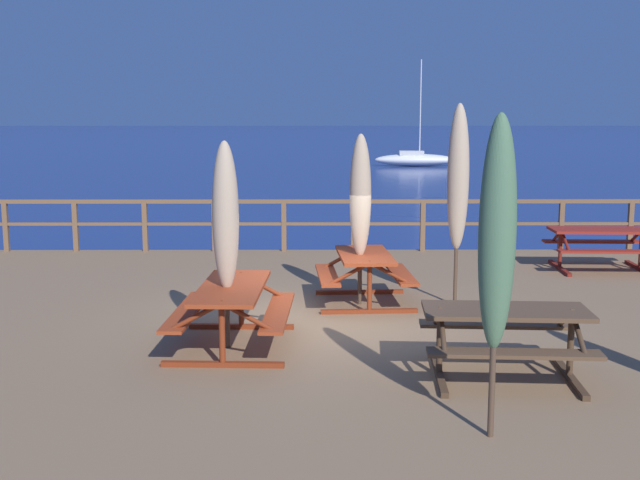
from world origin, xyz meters
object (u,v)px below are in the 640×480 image
picnic_table_back_right (601,240)px  sailboat_distant (415,159)px  patio_umbrella_tall_mid_right (226,218)px  picnic_table_front_right (505,328)px  patio_umbrella_short_mid (360,197)px  patio_umbrella_tall_back_left (458,178)px  picnic_table_mid_left (232,302)px  patio_umbrella_tall_mid_left (497,235)px  picnic_table_back_left (365,268)px

picnic_table_back_right → sailboat_distant: sailboat_distant is taller
patio_umbrella_tall_mid_right → picnic_table_front_right: bearing=-20.1°
patio_umbrella_short_mid → patio_umbrella_tall_back_left: 1.46m
picnic_table_front_right → picnic_table_mid_left: (-3.06, 1.19, 0.01)m
patio_umbrella_short_mid → patio_umbrella_tall_mid_right: (-1.74, -2.24, -0.02)m
patio_umbrella_tall_mid_right → sailboat_distant: (8.44, 49.01, -1.93)m
picnic_table_front_right → patio_umbrella_tall_mid_left: bearing=-107.3°
picnic_table_back_left → patio_umbrella_tall_mid_left: size_ratio=0.59×
patio_umbrella_short_mid → patio_umbrella_tall_mid_right: 2.84m
picnic_table_back_right → patio_umbrella_tall_back_left: (-3.15, -2.72, 1.35)m
picnic_table_back_right → sailboat_distant: 44.16m
picnic_table_back_right → patio_umbrella_tall_mid_right: patio_umbrella_tall_mid_right is taller
picnic_table_front_right → patio_umbrella_tall_back_left: bearing=89.1°
patio_umbrella_tall_mid_left → sailboat_distant: bearing=83.6°
picnic_table_back_left → patio_umbrella_tall_mid_left: bearing=-80.9°
picnic_table_back_left → patio_umbrella_tall_mid_left: (0.81, -5.04, 1.26)m
picnic_table_back_right → patio_umbrella_tall_mid_right: (-6.33, -4.91, 1.05)m
picnic_table_back_left → sailboat_distant: bearing=81.9°
patio_umbrella_tall_mid_left → patio_umbrella_tall_mid_right: bearing=133.8°
picnic_table_back_left → picnic_table_back_right: same height
patio_umbrella_short_mid → picnic_table_back_right: bearing=30.2°
patio_umbrella_short_mid → patio_umbrella_tall_mid_right: bearing=-127.9°
patio_umbrella_short_mid → picnic_table_mid_left: bearing=-127.5°
sailboat_distant → patio_umbrella_tall_mid_left: bearing=-96.4°
patio_umbrella_short_mid → patio_umbrella_tall_mid_left: patio_umbrella_tall_mid_left is taller
picnic_table_mid_left → patio_umbrella_short_mid: (1.69, 2.19, 1.07)m
patio_umbrella_tall_back_left → patio_umbrella_tall_mid_left: bearing=-96.3°
picnic_table_front_right → sailboat_distant: 50.44m
patio_umbrella_short_mid → patio_umbrella_tall_mid_left: size_ratio=0.90×
picnic_table_mid_left → patio_umbrella_tall_mid_left: patio_umbrella_tall_mid_left is taller
picnic_table_front_right → patio_umbrella_tall_back_left: size_ratio=0.62×
picnic_table_mid_left → patio_umbrella_tall_mid_right: bearing=-141.7°
picnic_table_back_left → patio_umbrella_tall_mid_right: size_ratio=0.67×
patio_umbrella_short_mid → patio_umbrella_tall_mid_right: size_ratio=1.01×
picnic_table_back_left → picnic_table_back_right: bearing=30.0°
picnic_table_front_right → sailboat_distant: (5.32, 50.15, -0.88)m
picnic_table_back_left → picnic_table_back_right: size_ratio=0.90×
picnic_table_back_right → patio_umbrella_tall_back_left: 4.38m
patio_umbrella_short_mid → sailboat_distant: size_ratio=0.33×
picnic_table_front_right → picnic_table_back_right: (3.21, 6.05, 0.00)m
sailboat_distant → patio_umbrella_short_mid: bearing=-98.1°
patio_umbrella_short_mid → patio_umbrella_tall_mid_left: 5.05m
sailboat_distant → picnic_table_back_right: bearing=-92.7°
picnic_table_mid_left → patio_umbrella_tall_mid_left: (2.57, -2.78, 1.25)m
sailboat_distant → picnic_table_front_right: bearing=-96.1°
picnic_table_mid_left → patio_umbrella_tall_mid_right: 1.05m
patio_umbrella_tall_mid_right → sailboat_distant: size_ratio=0.33×
patio_umbrella_tall_mid_left → picnic_table_back_right: bearing=64.2°
patio_umbrella_short_mid → patio_umbrella_tall_back_left: size_ratio=0.85×
picnic_table_mid_left → picnic_table_back_left: bearing=52.1°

